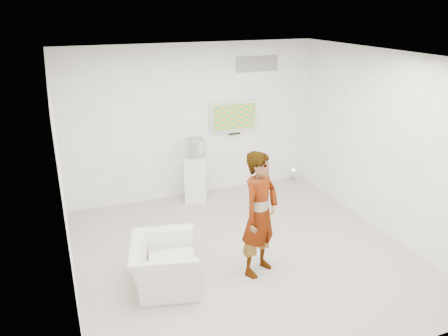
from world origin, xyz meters
The scene contains 10 objects.
room centered at (0.00, 0.00, 1.50)m, with size 5.01×5.01×3.00m.
tv centered at (0.85, 2.45, 1.55)m, with size 1.00×0.08×0.60m, color silver.
logo_decal centered at (1.35, 2.49, 2.55)m, with size 0.90×0.02×0.30m, color gray.
person centered at (0.00, -0.51, 0.91)m, with size 0.67×0.44×1.83m, color silver.
armchair centered at (-1.35, -0.34, 0.33)m, with size 1.02×0.89×0.66m, color silver.
pedestal centered at (-0.07, 2.16, 0.46)m, with size 0.45×0.45×0.93m, color white.
floor_uplight centered at (2.23, 2.35, 0.13)m, with size 0.16×0.16×0.25m, color silver.
vitrine centered at (-0.07, 2.16, 1.10)m, with size 0.34×0.34×0.34m, color white.
console centered at (-0.07, 2.16, 1.04)m, with size 0.05×0.17×0.23m, color white.
wii_remote centered at (0.15, -0.26, 1.65)m, with size 0.04×0.14×0.04m, color white.
Camera 1 is at (-2.47, -5.39, 3.66)m, focal length 35.00 mm.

